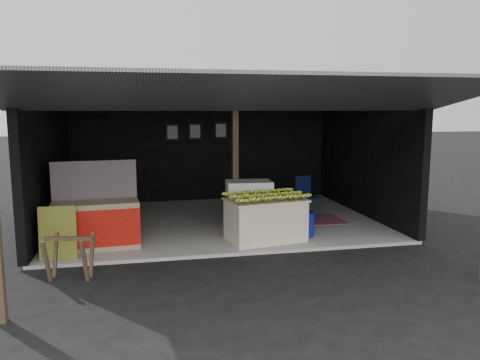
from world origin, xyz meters
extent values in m
plane|color=black|center=(0.00, 0.00, 0.00)|extent=(80.00, 80.00, 0.00)
cube|color=gray|center=(0.00, 2.50, 0.03)|extent=(7.00, 5.00, 0.06)
cube|color=black|center=(0.00, 5.00, 1.51)|extent=(7.00, 0.15, 2.90)
cube|color=black|center=(-3.50, 2.50, 1.51)|extent=(0.15, 5.00, 2.90)
cube|color=black|center=(3.50, 2.50, 1.51)|extent=(0.15, 5.00, 2.90)
cube|color=#232326|center=(0.00, 2.50, 2.96)|extent=(7.20, 5.20, 0.12)
cube|color=#232326|center=(0.00, -0.95, 2.73)|extent=(7.40, 2.47, 0.48)
cube|color=#4D3A26|center=(0.30, 1.90, 1.49)|extent=(0.12, 0.12, 2.85)
cube|color=silver|center=(0.64, 0.68, 0.44)|extent=(1.50, 1.05, 0.76)
cube|color=silver|center=(0.64, 0.68, 0.84)|extent=(1.57, 1.12, 0.04)
cube|color=white|center=(0.51, 1.53, 0.57)|extent=(0.95, 0.67, 1.01)
cube|color=navy|center=(0.51, 1.22, 0.62)|extent=(0.71, 0.06, 0.30)
cube|color=#B21414|center=(0.51, 1.22, 0.26)|extent=(0.45, 0.05, 0.10)
cube|color=#998466|center=(-2.44, 0.84, 0.48)|extent=(1.54, 0.78, 0.84)
cube|color=red|center=(-2.44, 0.50, 0.48)|extent=(1.49, 0.15, 0.65)
cube|color=white|center=(-2.44, 0.49, 0.48)|extent=(0.51, 0.05, 0.17)
cube|color=navy|center=(-2.44, 1.12, 1.25)|extent=(1.49, 0.18, 0.70)
cube|color=black|center=(-3.00, 0.28, 0.50)|extent=(0.59, 0.13, 0.89)
cube|color=#4D3A26|center=(-2.99, -0.72, 0.34)|extent=(0.10, 0.26, 0.67)
cube|color=#4D3A26|center=(-2.46, -0.83, 0.34)|extent=(0.10, 0.26, 0.67)
cube|color=#4D3A26|center=(-2.93, -0.40, 0.34)|extent=(0.10, 0.26, 0.67)
cube|color=#4D3A26|center=(-2.39, -0.51, 0.34)|extent=(0.10, 0.26, 0.67)
cube|color=#4D3A26|center=(-2.69, -0.61, 0.64)|extent=(0.69, 0.20, 0.06)
cylinder|color=#0C148D|center=(1.48, 0.78, 0.28)|extent=(0.31, 0.31, 0.45)
cylinder|color=#0A1537|center=(1.97, 2.09, 0.29)|extent=(0.03, 0.03, 0.46)
cylinder|color=#0A1537|center=(2.31, 2.21, 0.29)|extent=(0.03, 0.03, 0.46)
cylinder|color=#0A1537|center=(1.85, 2.44, 0.29)|extent=(0.03, 0.03, 0.46)
cylinder|color=#0A1537|center=(2.20, 2.55, 0.29)|extent=(0.03, 0.03, 0.46)
cube|color=#0A1537|center=(2.08, 2.32, 0.52)|extent=(0.56, 0.56, 0.04)
cube|color=#0A1537|center=(2.02, 2.51, 0.76)|extent=(0.43, 0.18, 0.47)
cube|color=#751A49|center=(2.01, 2.03, 0.07)|extent=(1.51, 1.02, 0.01)
cube|color=black|center=(-0.80, 4.90, 1.91)|extent=(0.32, 0.03, 0.42)
cube|color=#4C4C59|center=(-0.80, 4.88, 1.91)|extent=(0.26, 0.02, 0.34)
cube|color=black|center=(-0.20, 4.90, 1.93)|extent=(0.32, 0.03, 0.42)
cube|color=#4C4C59|center=(-0.20, 4.88, 1.93)|extent=(0.26, 0.02, 0.34)
cube|color=black|center=(0.50, 4.90, 1.95)|extent=(0.32, 0.03, 0.42)
cube|color=#4C4C59|center=(0.50, 4.88, 1.95)|extent=(0.26, 0.02, 0.34)
camera|label=1|loc=(-1.59, -7.63, 2.51)|focal=35.00mm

